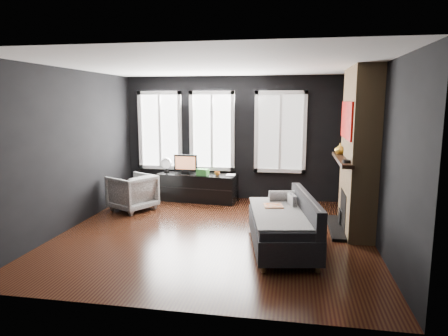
% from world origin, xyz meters
% --- Properties ---
extents(floor, '(5.00, 5.00, 0.00)m').
position_xyz_m(floor, '(0.00, 0.00, 0.00)').
color(floor, black).
rests_on(floor, ground).
extents(ceiling, '(5.00, 5.00, 0.00)m').
position_xyz_m(ceiling, '(0.00, 0.00, 2.70)').
color(ceiling, white).
rests_on(ceiling, ground).
extents(wall_back, '(5.00, 0.02, 2.70)m').
position_xyz_m(wall_back, '(0.00, 2.50, 1.35)').
color(wall_back, black).
rests_on(wall_back, ground).
extents(wall_left, '(0.02, 5.00, 2.70)m').
position_xyz_m(wall_left, '(-2.50, 0.00, 1.35)').
color(wall_left, black).
rests_on(wall_left, ground).
extents(wall_right, '(0.02, 5.00, 2.70)m').
position_xyz_m(wall_right, '(2.50, 0.00, 1.35)').
color(wall_right, black).
rests_on(wall_right, ground).
extents(windows, '(4.00, 0.16, 1.76)m').
position_xyz_m(windows, '(-0.45, 2.46, 2.38)').
color(windows, white).
rests_on(windows, wall_back).
extents(fireplace, '(0.70, 1.62, 2.70)m').
position_xyz_m(fireplace, '(2.30, 0.60, 1.35)').
color(fireplace, '#93724C').
rests_on(fireplace, floor).
extents(sofa, '(1.25, 2.02, 0.81)m').
position_xyz_m(sofa, '(1.10, -0.49, 0.41)').
color(sofa, black).
rests_on(sofa, floor).
extents(stripe_pillow, '(0.15, 0.30, 0.29)m').
position_xyz_m(stripe_pillow, '(1.24, -0.09, 0.59)').
color(stripe_pillow, gray).
rests_on(stripe_pillow, sofa).
extents(armchair, '(1.00, 1.02, 0.79)m').
position_xyz_m(armchair, '(-1.91, 1.15, 0.39)').
color(armchair, silver).
rests_on(armchair, floor).
extents(media_console, '(1.77, 0.71, 0.59)m').
position_xyz_m(media_console, '(-0.81, 2.10, 0.30)').
color(media_console, black).
rests_on(media_console, floor).
extents(monitor, '(0.53, 0.13, 0.47)m').
position_xyz_m(monitor, '(-1.08, 2.15, 0.83)').
color(monitor, black).
rests_on(monitor, media_console).
extents(desk_fan, '(0.26, 0.26, 0.33)m').
position_xyz_m(desk_fan, '(-1.54, 2.21, 0.76)').
color(desk_fan, '#959595').
rests_on(desk_fan, media_console).
extents(mug, '(0.13, 0.11, 0.11)m').
position_xyz_m(mug, '(-0.34, 2.00, 0.65)').
color(mug, orange).
rests_on(mug, media_console).
extents(book, '(0.18, 0.02, 0.25)m').
position_xyz_m(book, '(-0.16, 2.08, 0.72)').
color(book, '#B6A590').
rests_on(book, media_console).
extents(storage_box, '(0.27, 0.21, 0.13)m').
position_xyz_m(storage_box, '(-0.66, 2.00, 0.66)').
color(storage_box, '#2C772B').
rests_on(storage_box, media_console).
extents(mantel_vase, '(0.22, 0.23, 0.19)m').
position_xyz_m(mantel_vase, '(2.05, 1.05, 1.32)').
color(mantel_vase, gold).
rests_on(mantel_vase, fireplace).
extents(mantel_clock, '(0.15, 0.15, 0.04)m').
position_xyz_m(mantel_clock, '(2.05, 0.05, 1.25)').
color(mantel_clock, black).
rests_on(mantel_clock, fireplace).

